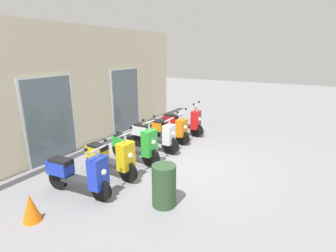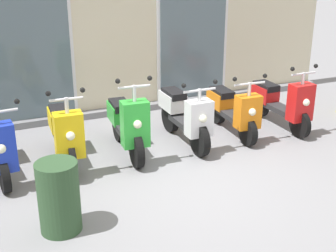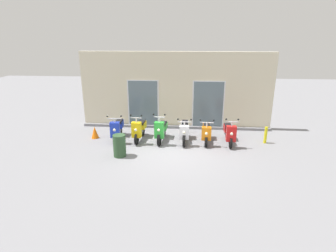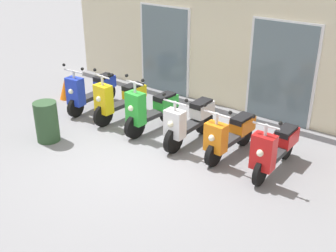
% 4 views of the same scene
% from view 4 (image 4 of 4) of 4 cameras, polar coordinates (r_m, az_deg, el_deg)
% --- Properties ---
extents(ground_plane, '(40.00, 40.00, 0.00)m').
position_cam_4_polar(ground_plane, '(8.06, -4.71, -4.16)').
color(ground_plane, gray).
extents(storefront_facade, '(9.02, 0.50, 3.59)m').
position_cam_4_polar(storefront_facade, '(9.84, 7.41, 11.94)').
color(storefront_facade, beige).
rests_on(storefront_facade, ground_plane).
extents(scooter_blue, '(0.63, 1.60, 1.22)m').
position_cam_4_polar(scooter_blue, '(10.16, -10.43, 4.78)').
color(scooter_blue, black).
rests_on(scooter_blue, ground_plane).
extents(scooter_yellow, '(0.51, 1.58, 1.27)m').
position_cam_4_polar(scooter_yellow, '(9.49, -6.59, 3.68)').
color(scooter_yellow, black).
rests_on(scooter_yellow, ground_plane).
extents(scooter_green, '(0.52, 1.57, 1.33)m').
position_cam_4_polar(scooter_green, '(8.89, -2.31, 2.26)').
color(scooter_green, black).
rests_on(scooter_green, ground_plane).
extents(scooter_white, '(0.58, 1.60, 1.16)m').
position_cam_4_polar(scooter_white, '(8.38, 2.92, 0.70)').
color(scooter_white, black).
rests_on(scooter_white, ground_plane).
extents(scooter_orange, '(0.60, 1.52, 1.14)m').
position_cam_4_polar(scooter_orange, '(7.99, 8.40, -1.09)').
color(scooter_orange, black).
rests_on(scooter_orange, ground_plane).
extents(scooter_red, '(0.53, 1.60, 1.22)m').
position_cam_4_polar(scooter_red, '(7.57, 14.29, -2.89)').
color(scooter_red, black).
rests_on(scooter_red, ground_plane).
extents(trash_bin, '(0.46, 0.46, 0.83)m').
position_cam_4_polar(trash_bin, '(8.82, -16.11, 0.57)').
color(trash_bin, '#2D4C2D').
rests_on(trash_bin, ground_plane).
extents(traffic_cone, '(0.32, 0.32, 0.52)m').
position_cam_4_polar(traffic_cone, '(11.04, -13.74, 4.89)').
color(traffic_cone, orange).
rests_on(traffic_cone, ground_plane).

